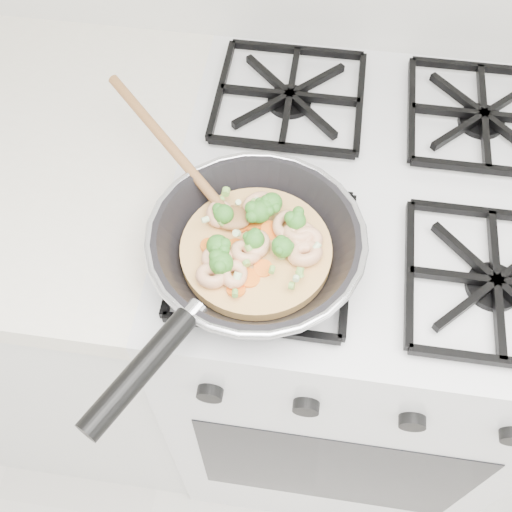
# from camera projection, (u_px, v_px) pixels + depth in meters

# --- Properties ---
(stove) EXTENTS (0.60, 0.60, 0.92)m
(stove) POSITION_uv_depth(u_px,v_px,m) (344.00, 323.00, 1.26)
(stove) COLOR silver
(stove) RESTS_ON ground
(skillet) EXTENTS (0.38, 0.49, 0.09)m
(skillet) POSITION_uv_depth(u_px,v_px,m) (253.00, 246.00, 0.77)
(skillet) COLOR black
(skillet) RESTS_ON stove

